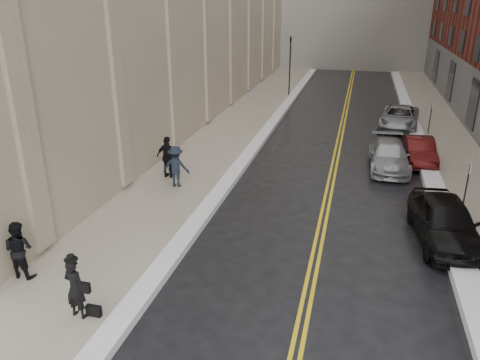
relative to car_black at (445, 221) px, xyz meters
The scene contains 18 objects.
ground 8.71m from the car_black, 141.63° to the right, with size 160.00×160.00×0.00m, color black.
sidewalk_left 15.52m from the car_black, 136.79° to the left, with size 4.00×64.00×0.15m, color gray.
sidewalk_right 10.87m from the car_black, 78.29° to the left, with size 3.00×64.00×0.15m, color gray.
lane_stripe_a 11.53m from the car_black, 112.61° to the left, with size 0.12×64.00×0.01m, color gold.
lane_stripe_b 11.44m from the car_black, 111.49° to the left, with size 0.12×64.00×0.01m, color gold.
snow_ridge_left 13.93m from the car_black, 130.29° to the left, with size 0.70×60.80×0.26m, color white.
snow_ridge_right 10.64m from the car_black, 88.11° to the left, with size 0.85×60.80×0.30m, color white.
traffic_signal 26.45m from the car_black, 110.90° to the left, with size 0.18×0.15×5.20m.
parking_sign_near 2.89m from the car_black, 67.19° to the left, with size 0.06×0.35×2.23m.
parking_sign_far 14.67m from the car_black, 85.70° to the left, with size 0.06×0.35×2.23m.
car_black is the anchor object (origin of this frame).
car_maroon 8.97m from the car_black, 90.00° to the left, with size 1.41×4.03×1.33m, color #4A0E0D.
car_silver_near 7.82m from the car_black, 101.80° to the left, with size 1.93×4.74×1.38m, color #989A9F.
car_silver_far 16.23m from the car_black, 92.22° to the left, with size 2.40×5.20×1.44m, color gray.
pedestrian_main 12.49m from the car_black, 144.89° to the right, with size 0.64×0.42×1.76m, color black.
pedestrian_a 14.26m from the car_black, 155.77° to the right, with size 0.90×0.70×1.84m, color black.
pedestrian_b 11.36m from the car_black, 168.33° to the left, with size 1.23×0.71×1.91m, color black.
pedestrian_c 12.36m from the car_black, 164.57° to the left, with size 1.18×0.49×2.02m, color black.
Camera 1 is at (3.45, -10.89, 8.24)m, focal length 35.00 mm.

